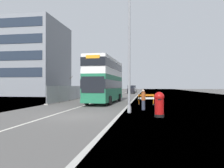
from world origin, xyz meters
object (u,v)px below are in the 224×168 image
Objects in this scene: car_far_side at (133,89)px; double_decker_bus at (105,80)px; lamppost_foreground at (129,54)px; roadworks_barrier at (146,98)px; pedestrian_at_kerb at (143,100)px; car_oncoming_near at (101,91)px; red_pillar_postbox at (159,103)px; car_receding_far at (131,90)px; car_receding_mid at (108,90)px.

double_decker_bus is at bearing -91.00° from car_far_side.
lamppost_foreground is 8.19m from roadworks_barrier.
car_oncoming_near is at bearing 110.53° from pedestrian_at_kerb.
car_oncoming_near is at bearing 106.61° from lamppost_foreground.
double_decker_bus reaches higher than pedestrian_at_kerb.
red_pillar_postbox is at bearing -74.97° from pedestrian_at_kerb.
car_oncoming_near reaches higher than car_receding_far.
double_decker_bus is at bearing 158.29° from roadworks_barrier.
roadworks_barrier is 26.32m from car_receding_mid.
red_pillar_postbox is (5.65, -10.98, -1.85)m from double_decker_bus.
red_pillar_postbox is 44.04m from car_receding_far.
car_receding_mid is 19.95m from car_far_side.
car_far_side is 49.59m from pedestrian_at_kerb.
lamppost_foreground is 5.75× the size of red_pillar_postbox.
roadworks_barrier is at bearing -63.23° from car_oncoming_near.
lamppost_foreground is at bearing -115.70° from pedestrian_at_kerb.
red_pillar_postbox is at bearing -84.70° from roadworks_barrier.
red_pillar_postbox is 27.03m from car_oncoming_near.
pedestrian_at_kerb is (3.80, -39.81, -0.15)m from car_receding_far.
pedestrian_at_kerb is (8.04, -21.48, -0.20)m from car_oncoming_near.
car_oncoming_near is 28.27m from car_far_side.
car_receding_far reaches higher than car_receding_mid.
car_receding_mid is at bearing -102.87° from car_far_side.
pedestrian_at_kerb is at bearing -92.53° from roadworks_barrier.
car_far_side reaches higher than roadworks_barrier.
car_oncoming_near reaches higher than red_pillar_postbox.
double_decker_bus is 12.48m from red_pillar_postbox.
car_receding_mid is at bearing -114.58° from car_receding_far.
lamppost_foreground is at bearing 138.04° from red_pillar_postbox.
car_receding_far is (0.79, 32.80, -1.73)m from double_decker_bus.
double_decker_bus is 32.85m from car_receding_far.
double_decker_bus is 2.50× the size of car_oncoming_near.
roadworks_barrier is at bearing 80.26° from lamppost_foreground.
lamppost_foreground is at bearing -86.18° from car_receding_far.
car_receding_mid is at bearing 105.46° from pedestrian_at_kerb.
roadworks_barrier is at bearing -83.38° from car_receding_far.
pedestrian_at_kerb is (1.01, 2.10, -3.56)m from lamppost_foreground.
car_receding_mid is 31.12m from pedestrian_at_kerb.
red_pillar_postbox is 0.38× the size of car_oncoming_near.
car_receding_mid is (-9.36, 33.96, 0.12)m from red_pillar_postbox.
car_far_side reaches higher than red_pillar_postbox.
car_far_side is at bearing 93.16° from lamppost_foreground.
roadworks_barrier is at bearing -71.11° from car_receding_mid.
car_receding_far is at bearing 88.63° from double_decker_bus.
double_decker_bus is at bearing -91.37° from car_receding_far.
double_decker_bus is 2.64× the size of car_receding_mid.
double_decker_bus reaches higher than car_far_side.
red_pillar_postbox is at bearing -70.31° from car_oncoming_near.
car_receding_mid is (-0.25, 8.51, -0.05)m from car_oncoming_near.
car_oncoming_near is at bearing -88.30° from car_receding_mid.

